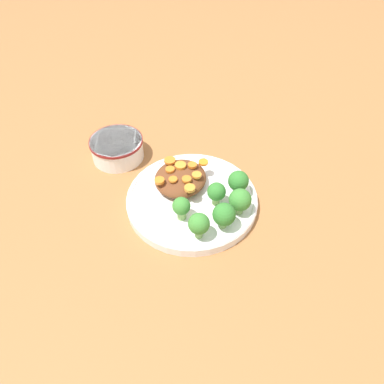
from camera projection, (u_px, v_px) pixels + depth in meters
ground_plane at (192, 203)px, 0.80m from camera, size 4.00×4.00×0.00m
plate at (192, 199)px, 0.79m from camera, size 0.28×0.28×0.02m
dip_bowl at (117, 147)px, 0.89m from camera, size 0.13×0.13×0.05m
stew_mound at (180, 178)px, 0.80m from camera, size 0.11×0.12×0.04m
broccoli_floret_0 at (217, 191)px, 0.75m from camera, size 0.04×0.04×0.05m
broccoli_floret_1 at (182, 207)px, 0.72m from camera, size 0.04×0.04×0.05m
broccoli_floret_2 at (238, 182)px, 0.77m from camera, size 0.04×0.04×0.06m
broccoli_floret_3 at (199, 224)px, 0.69m from camera, size 0.04×0.04×0.06m
broccoli_floret_4 at (224, 215)px, 0.71m from camera, size 0.05×0.05×0.06m
broccoli_floret_5 at (240, 200)px, 0.73m from camera, size 0.05×0.05×0.06m
carrot_slice_0 at (170, 161)px, 0.81m from camera, size 0.03×0.03×0.01m
carrot_slice_1 at (187, 179)px, 0.77m from camera, size 0.02×0.02×0.01m
carrot_slice_2 at (192, 165)px, 0.80m from camera, size 0.02×0.02×0.01m
carrot_slice_3 at (188, 188)px, 0.75m from camera, size 0.02×0.02×0.01m
carrot_slice_4 at (173, 179)px, 0.77m from camera, size 0.02×0.02×0.00m
carrot_slice_5 at (180, 165)px, 0.80m from camera, size 0.02×0.02×0.01m
carrot_slice_6 at (159, 181)px, 0.77m from camera, size 0.02×0.02×0.01m
carrot_slice_7 at (195, 175)px, 0.78m from camera, size 0.02×0.02×0.01m
carrot_slice_8 at (170, 170)px, 0.79m from camera, size 0.02×0.02×0.01m
carrot_slice_9 at (203, 162)px, 0.81m from camera, size 0.02×0.02×0.01m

